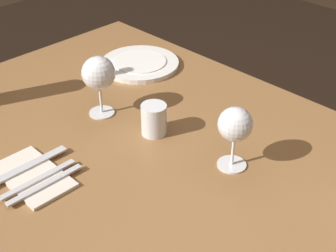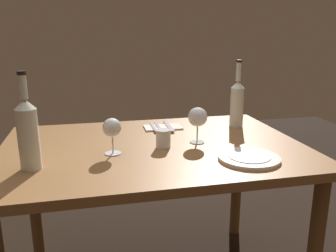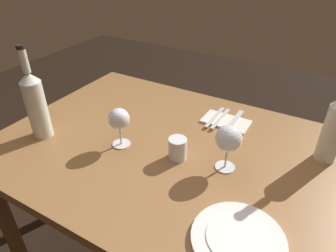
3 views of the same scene
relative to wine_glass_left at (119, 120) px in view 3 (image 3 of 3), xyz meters
name	(u,v)px [view 3 (image 3 of 3)]	position (x,y,z in m)	size (l,w,h in m)	color
dining_table	(174,167)	(0.18, 0.08, -0.20)	(1.30, 0.90, 0.74)	olive
wine_glass_left	(119,120)	(0.00, 0.00, 0.00)	(0.08, 0.08, 0.15)	white
wine_glass_right	(229,139)	(0.38, 0.07, 0.01)	(0.09, 0.09, 0.16)	white
wine_bottle	(36,104)	(-0.30, -0.10, 0.03)	(0.07, 0.07, 0.35)	silver
wine_bottle_second	(335,127)	(0.66, 0.28, 0.02)	(0.07, 0.07, 0.34)	silver
water_tumbler	(177,150)	(0.22, 0.03, -0.07)	(0.06, 0.06, 0.08)	white
dinner_plate	(238,239)	(0.51, -0.18, -0.10)	(0.24, 0.24, 0.02)	white
folded_napkin	(226,121)	(0.28, 0.34, -0.10)	(0.19, 0.11, 0.01)	silver
fork_inner	(220,119)	(0.25, 0.34, -0.10)	(0.02, 0.18, 0.00)	silver
fork_outer	(215,117)	(0.23, 0.34, -0.10)	(0.02, 0.18, 0.00)	silver
table_knife	(233,122)	(0.31, 0.34, -0.10)	(0.02, 0.21, 0.00)	silver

